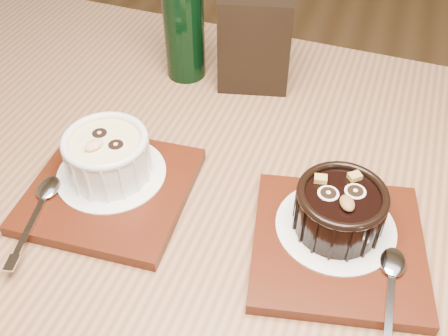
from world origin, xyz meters
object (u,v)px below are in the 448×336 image
(tray_left, at_px, (111,190))
(ramekin_white, at_px, (107,154))
(tray_right, at_px, (338,245))
(condiment_stand, at_px, (255,42))
(ramekin_dark, at_px, (340,208))
(green_bottle, at_px, (184,23))
(table, at_px, (233,261))

(tray_left, height_order, ramekin_white, ramekin_white)
(tray_right, relative_size, condiment_stand, 1.29)
(tray_right, xyz_separation_m, condiment_stand, (-0.17, 0.27, 0.06))
(ramekin_white, bearing_deg, tray_right, 20.97)
(ramekin_dark, xyz_separation_m, green_bottle, (-0.27, 0.25, 0.04))
(table, height_order, tray_right, tray_right)
(tray_left, xyz_separation_m, ramekin_dark, (0.26, 0.02, 0.04))
(ramekin_dark, height_order, green_bottle, green_bottle)
(ramekin_white, height_order, green_bottle, green_bottle)
(green_bottle, bearing_deg, condiment_stand, 2.83)
(tray_right, bearing_deg, green_bottle, 135.96)
(green_bottle, bearing_deg, table, -58.69)
(ramekin_dark, bearing_deg, condiment_stand, 99.23)
(tray_left, bearing_deg, condiment_stand, 69.85)
(tray_left, relative_size, tray_right, 1.00)
(ramekin_dark, bearing_deg, table, 158.32)
(ramekin_dark, bearing_deg, tray_right, -94.09)
(condiment_stand, bearing_deg, ramekin_white, -112.77)
(table, height_order, condiment_stand, condiment_stand)
(green_bottle, bearing_deg, tray_right, -44.04)
(tray_right, relative_size, green_bottle, 0.82)
(ramekin_white, xyz_separation_m, green_bottle, (0.00, 0.25, 0.04))
(tray_right, distance_m, green_bottle, 0.39)
(tray_left, xyz_separation_m, ramekin_white, (-0.01, 0.02, 0.04))
(ramekin_dark, distance_m, condiment_stand, 0.30)
(ramekin_dark, relative_size, condiment_stand, 0.68)
(table, distance_m, ramekin_white, 0.21)
(tray_left, relative_size, ramekin_white, 1.82)
(tray_right, relative_size, ramekin_dark, 1.88)
(tray_left, distance_m, tray_right, 0.27)
(table, bearing_deg, green_bottle, 121.31)
(tray_right, height_order, green_bottle, green_bottle)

